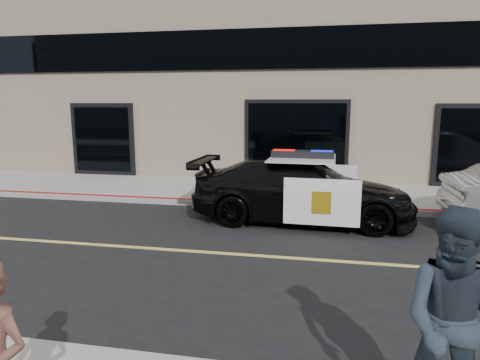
# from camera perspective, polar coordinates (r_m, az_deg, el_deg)

# --- Properties ---
(ground) EXTENTS (120.00, 120.00, 0.00)m
(ground) POSITION_cam_1_polar(r_m,az_deg,el_deg) (7.92, 11.28, -10.48)
(ground) COLOR black
(ground) RESTS_ON ground
(sidewalk_n) EXTENTS (60.00, 3.50, 0.15)m
(sidewalk_n) POSITION_cam_1_polar(r_m,az_deg,el_deg) (12.95, 11.26, -1.94)
(sidewalk_n) COLOR gray
(sidewalk_n) RESTS_ON ground
(building_n) EXTENTS (60.00, 7.00, 12.00)m
(building_n) POSITION_cam_1_polar(r_m,az_deg,el_deg) (18.20, 11.95, 20.32)
(building_n) COLOR #756856
(building_n) RESTS_ON ground
(police_car) EXTENTS (2.51, 5.26, 1.69)m
(police_car) POSITION_cam_1_polar(r_m,az_deg,el_deg) (10.18, 8.25, -1.27)
(police_car) COLOR black
(police_car) RESTS_ON ground
(fire_hydrant) EXTENTS (0.40, 0.55, 0.88)m
(fire_hydrant) POSITION_cam_1_polar(r_m,az_deg,el_deg) (12.22, -4.78, -0.18)
(fire_hydrant) COLOR silver
(fire_hydrant) RESTS_ON sidewalk_n
(pedestrian_b) EXTENTS (1.31, 1.23, 1.87)m
(pedestrian_b) POSITION_cam_1_polar(r_m,az_deg,el_deg) (3.90, 27.12, -16.87)
(pedestrian_b) COLOR #212A35
(pedestrian_b) RESTS_ON sidewalk_s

